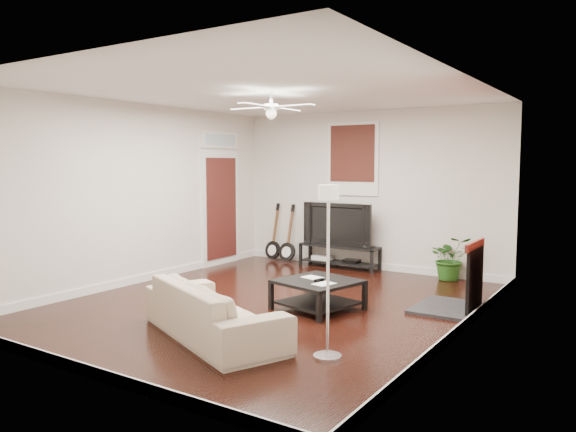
# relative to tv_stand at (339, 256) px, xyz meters

# --- Properties ---
(room) EXTENTS (5.01, 6.01, 2.81)m
(room) POSITION_rel_tv_stand_xyz_m (0.45, -2.78, 1.19)
(room) COLOR black
(room) RESTS_ON ground
(brick_accent) EXTENTS (0.02, 2.20, 2.80)m
(brick_accent) POSITION_rel_tv_stand_xyz_m (2.94, -1.78, 1.19)
(brick_accent) COLOR brown
(brick_accent) RESTS_ON floor
(fireplace) EXTENTS (0.80, 1.10, 0.92)m
(fireplace) POSITION_rel_tv_stand_xyz_m (2.65, -1.78, 0.25)
(fireplace) COLOR black
(fireplace) RESTS_ON floor
(window_back) EXTENTS (1.00, 0.06, 1.30)m
(window_back) POSITION_rel_tv_stand_xyz_m (0.15, 0.19, 1.74)
(window_back) COLOR #38180F
(window_back) RESTS_ON wall_back
(door_left) EXTENTS (0.08, 1.00, 2.50)m
(door_left) POSITION_rel_tv_stand_xyz_m (-2.01, -0.88, 1.04)
(door_left) COLOR white
(door_left) RESTS_ON wall_left
(tv_stand) EXTENTS (1.48, 0.39, 0.41)m
(tv_stand) POSITION_rel_tv_stand_xyz_m (0.00, 0.00, 0.00)
(tv_stand) COLOR black
(tv_stand) RESTS_ON floor
(tv) EXTENTS (1.32, 0.17, 0.76)m
(tv) POSITION_rel_tv_stand_xyz_m (0.00, 0.02, 0.59)
(tv) COLOR black
(tv) RESTS_ON tv_stand
(coffee_table) EXTENTS (1.09, 1.09, 0.38)m
(coffee_table) POSITION_rel_tv_stand_xyz_m (1.11, -2.69, -0.02)
(coffee_table) COLOR black
(coffee_table) RESTS_ON floor
(sofa) EXTENTS (2.21, 1.58, 0.60)m
(sofa) POSITION_rel_tv_stand_xyz_m (0.73, -4.30, 0.09)
(sofa) COLOR tan
(sofa) RESTS_ON floor
(floor_lamp) EXTENTS (0.37, 0.37, 1.68)m
(floor_lamp) POSITION_rel_tv_stand_xyz_m (2.08, -4.20, 0.64)
(floor_lamp) COLOR white
(floor_lamp) RESTS_ON floor
(potted_plant) EXTENTS (0.84, 0.81, 0.72)m
(potted_plant) POSITION_rel_tv_stand_xyz_m (1.99, 0.04, 0.15)
(potted_plant) COLOR #215418
(potted_plant) RESTS_ON floor
(guitar_left) EXTENTS (0.37, 0.28, 1.12)m
(guitar_left) POSITION_rel_tv_stand_xyz_m (-1.43, -0.03, 0.35)
(guitar_left) COLOR black
(guitar_left) RESTS_ON floor
(guitar_right) EXTENTS (0.35, 0.25, 1.12)m
(guitar_right) POSITION_rel_tv_stand_xyz_m (-1.08, -0.06, 0.35)
(guitar_right) COLOR black
(guitar_right) RESTS_ON floor
(ceiling_fan) EXTENTS (1.24, 1.24, 0.32)m
(ceiling_fan) POSITION_rel_tv_stand_xyz_m (0.45, -2.78, 2.39)
(ceiling_fan) COLOR white
(ceiling_fan) RESTS_ON ceiling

